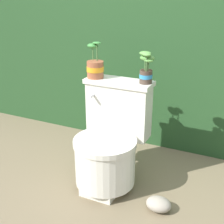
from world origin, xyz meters
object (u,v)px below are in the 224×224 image
at_px(potted_plant_midleft, 146,69).
at_px(toilet, 110,144).
at_px(potted_plant_left, 95,67).
at_px(garden_stone, 159,204).

bearing_deg(potted_plant_midleft, toilet, -140.38).
xyz_separation_m(potted_plant_left, garden_stone, (0.59, -0.29, -0.76)).
bearing_deg(potted_plant_midleft, garden_stone, -53.88).
xyz_separation_m(toilet, potted_plant_midleft, (0.19, 0.16, 0.52)).
relative_size(potted_plant_left, garden_stone, 1.54).
bearing_deg(garden_stone, toilet, 160.06).
bearing_deg(toilet, garden_stone, -19.94).
bearing_deg(garden_stone, potted_plant_midleft, 126.12).
xyz_separation_m(potted_plant_left, potted_plant_midleft, (0.37, 0.02, 0.02)).
relative_size(toilet, garden_stone, 4.51).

